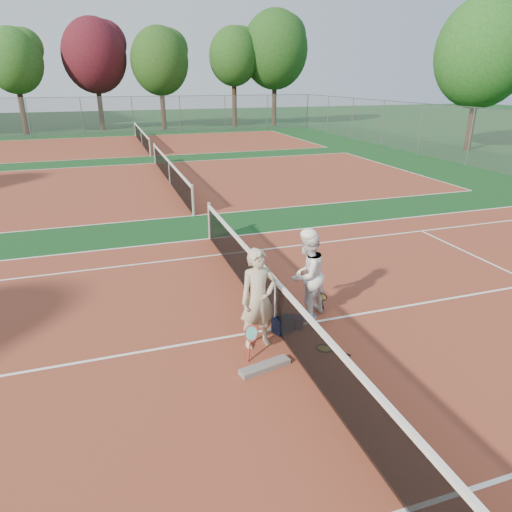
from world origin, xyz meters
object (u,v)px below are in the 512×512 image
Objects in this scene: racket_red at (251,341)px; racket_spare at (324,349)px; racket_black_held at (321,303)px; sports_bag_navy at (283,325)px; net_main at (276,305)px; sports_bag_purple at (295,322)px; water_bottle at (314,323)px; player_b at (307,275)px; player_a at (258,299)px.

racket_red is 0.89× the size of racket_spare.
racket_spare is at bearing 17.83° from racket_black_held.
sports_bag_navy is at bearing -14.34° from racket_spare.
sports_bag_navy is (0.09, -0.13, -0.37)m from net_main.
racket_spare is at bearing -69.51° from racket_red.
sports_bag_purple is at bearing -9.26° from net_main.
water_bottle reaches higher than sports_bag_navy.
player_b reaches higher than sports_bag_navy.
racket_black_held is at bearing 23.97° from sports_bag_purple.
racket_black_held is 1.44× the size of sports_bag_navy.
player_b is (1.24, 0.72, -0.03)m from player_a.
racket_red is 1.77× the size of water_bottle.
racket_spare is 2.15× the size of sports_bag_purple.
net_main is 36.60× the size of water_bottle.
player_b is 1.52m from racket_spare.
net_main reaches higher than water_bottle.
net_main is 0.55m from sports_bag_purple.
player_a is 1.78m from racket_black_held.
net_main is 0.90m from player_b.
player_b reaches higher than water_bottle.
sports_bag_purple is 0.93× the size of water_bottle.
player_a is 5.03× the size of sports_bag_navy.
net_main is 0.81m from water_bottle.
player_a is 1.00m from sports_bag_navy.
sports_bag_purple is at bearing 14.08° from sports_bag_navy.
racket_red is 1.02× the size of racket_black_held.
player_b is 6.28× the size of sports_bag_purple.
player_b is at bearing 44.52° from sports_bag_purple.
sports_bag_purple reaches higher than racket_spare.
racket_red is (-0.21, -0.26, -0.64)m from player_a.
sports_bag_navy is 0.59m from water_bottle.
racket_red is 1.90× the size of sports_bag_purple.
racket_black_held reaches higher than sports_bag_navy.
racket_red reaches higher than racket_black_held.
racket_red is at bearing -133.53° from player_a.
net_main is at bearing 170.74° from sports_bag_purple.
racket_spare is at bearing 50.69° from player_b.
player_a is 1.43m from player_b.
sports_bag_navy is at bearing 167.12° from water_bottle.
water_bottle is (1.36, 0.40, -0.12)m from racket_red.
water_bottle is at bearing 3.40° from racket_black_held.
water_bottle is at bearing 2.25° from player_a.
sports_bag_navy is at bearing 20.54° from player_a.
racket_black_held is at bearing 18.07° from player_a.
racket_black_held is 0.64m from water_bottle.
water_bottle is at bearing 51.07° from player_b.
player_a is at bearing 18.54° from racket_spare.
player_b is at bearing 81.65° from water_bottle.
player_a is at bearing -154.77° from sports_bag_navy.
racket_black_held is at bearing 21.22° from sports_bag_navy.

